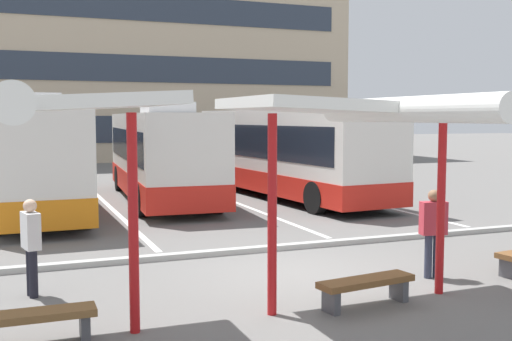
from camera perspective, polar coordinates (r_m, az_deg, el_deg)
The scene contains 15 objects.
ground_plane at distance 11.91m, azimuth 4.24°, elevation -9.46°, with size 160.00×160.00×0.00m, color slate.
terminal_building at distance 48.52m, azimuth -15.74°, elevation 13.01°, with size 36.77×14.30×22.56m.
coach_bus_0 at distance 21.13m, azimuth -19.92°, elevation 1.24°, with size 2.63×11.92×3.66m.
coach_bus_1 at distance 22.10m, azimuth -8.73°, elevation 1.32°, with size 3.17×10.34×3.45m.
coach_bus_2 at distance 22.76m, azimuth 2.92°, elevation 1.67°, with size 3.42×11.13×3.59m.
lane_stripe_1 at distance 20.60m, azimuth -13.20°, elevation -3.43°, with size 0.16×14.00×0.01m, color white.
lane_stripe_2 at distance 21.61m, azimuth -2.01°, elevation -2.91°, with size 0.16×14.00×0.01m, color white.
lane_stripe_3 at distance 23.35m, azimuth 7.83°, elevation -2.37°, with size 0.16×14.00×0.01m, color white.
waiting_shelter_0 at distance 8.06m, azimuth -21.56°, elevation 4.98°, with size 3.96×4.40×3.28m.
bench_0 at distance 8.71m, azimuth -20.99°, elevation -12.87°, with size 1.92×0.44×0.45m.
waiting_shelter_1 at distance 9.54m, azimuth 10.63°, elevation 5.13°, with size 4.06×4.28×3.25m.
bench_1 at distance 9.96m, azimuth 10.15°, elevation -10.41°, with size 1.69×0.63×0.45m.
platform_kerb at distance 13.71m, azimuth 0.51°, elevation -7.26°, with size 44.00×0.24×0.12m, color #ADADA8.
waiting_passenger_0 at distance 11.81m, azimuth 16.06°, elevation -5.07°, with size 0.51×0.31×1.64m.
waiting_passenger_2 at distance 10.84m, azimuth -20.07°, elevation -6.13°, with size 0.32×0.51×1.62m.
Camera 1 is at (-5.03, -10.38, 2.96)m, focal length 43.28 mm.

